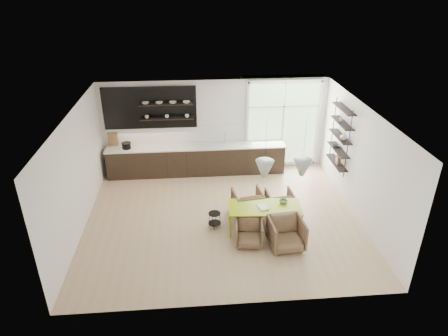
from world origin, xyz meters
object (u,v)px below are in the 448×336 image
wire_stool (215,218)px  armchair_front_right (286,234)px  armchair_front_left (249,233)px  armchair_back_left (248,202)px  armchair_back_right (279,202)px  dining_table (265,208)px

wire_stool → armchair_front_right: bearing=-30.2°
armchair_front_left → armchair_front_right: bearing=-6.4°
armchair_back_left → armchair_front_left: (-0.14, -1.27, -0.05)m
armchair_front_left → wire_stool: (-0.76, 0.74, -0.04)m
armchair_front_left → armchair_front_right: size_ratio=0.82×
armchair_back_left → armchair_front_right: armchair_front_right is taller
armchair_back_left → armchair_back_right: armchair_back_left is taller
armchair_back_right → armchair_front_right: size_ratio=0.87×
armchair_back_left → wire_stool: size_ratio=1.87×
armchair_back_left → armchair_front_right: 1.63m
armchair_back_right → armchair_front_right: (-0.15, -1.47, 0.05)m
armchair_back_right → armchair_front_left: (-0.99, -1.28, -0.02)m
armchair_front_left → armchair_front_right: armchair_front_right is taller
armchair_back_right → dining_table: bearing=50.6°
armchair_back_left → wire_stool: (-0.91, -0.53, -0.08)m
armchair_back_left → armchair_front_right: bearing=108.1°
armchair_front_left → wire_stool: 1.07m
armchair_back_right → armchair_front_left: 1.62m
dining_table → armchair_front_right: bearing=-59.2°
armchair_front_left → armchair_back_left: bearing=89.9°
armchair_front_left → wire_stool: size_ratio=1.61×
dining_table → armchair_front_left: bearing=-125.9°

